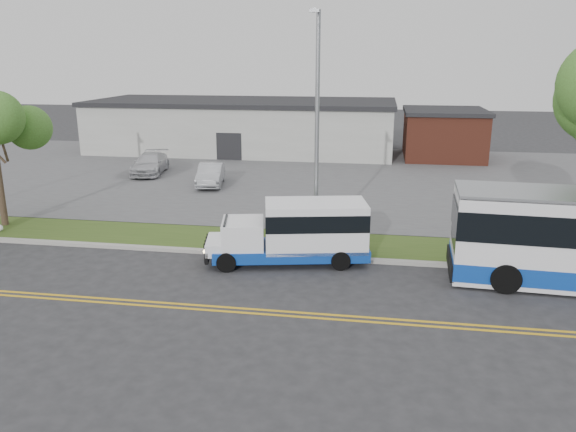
% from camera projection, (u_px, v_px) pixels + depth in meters
% --- Properties ---
extents(ground, '(140.00, 140.00, 0.00)m').
position_uv_depth(ground, '(231.00, 264.00, 21.98)').
color(ground, '#28282B').
rests_on(ground, ground).
extents(lane_line_north, '(70.00, 0.12, 0.01)m').
position_uv_depth(lane_line_north, '(201.00, 305.00, 18.33)').
color(lane_line_north, gold).
rests_on(lane_line_north, ground).
extents(lane_line_south, '(70.00, 0.12, 0.01)m').
position_uv_depth(lane_line_south, '(198.00, 309.00, 18.04)').
color(lane_line_south, gold).
rests_on(lane_line_south, ground).
extents(curb, '(80.00, 0.30, 0.15)m').
position_uv_depth(curb, '(238.00, 253.00, 23.01)').
color(curb, '#9E9B93').
rests_on(curb, ground).
extents(verge, '(80.00, 3.30, 0.10)m').
position_uv_depth(verge, '(248.00, 240.00, 24.72)').
color(verge, '#334D19').
rests_on(verge, ground).
extents(parking_lot, '(80.00, 25.00, 0.10)m').
position_uv_depth(parking_lot, '(296.00, 176.00, 38.11)').
color(parking_lot, '#4C4C4F').
rests_on(parking_lot, ground).
extents(commercial_building, '(25.40, 10.40, 4.35)m').
position_uv_depth(commercial_building, '(244.00, 126.00, 47.95)').
color(commercial_building, '#9E9E99').
rests_on(commercial_building, ground).
extents(brick_wing, '(6.30, 7.30, 3.90)m').
position_uv_depth(brick_wing, '(443.00, 134.00, 44.49)').
color(brick_wing, brown).
rests_on(brick_wing, ground).
extents(streetlight_near, '(0.35, 1.53, 9.50)m').
position_uv_depth(streetlight_near, '(317.00, 124.00, 22.68)').
color(streetlight_near, gray).
rests_on(streetlight_near, verge).
extents(shuttle_bus, '(6.60, 3.25, 2.43)m').
position_uv_depth(shuttle_bus, '(299.00, 230.00, 21.91)').
color(shuttle_bus, '#0E3898').
rests_on(shuttle_bus, ground).
extents(parked_car_a, '(2.16, 4.33, 1.36)m').
position_uv_depth(parked_car_a, '(211.00, 174.00, 34.94)').
color(parked_car_a, '#A9AAB0').
rests_on(parked_car_a, parking_lot).
extents(parked_car_b, '(2.64, 4.97, 1.37)m').
position_uv_depth(parked_car_b, '(150.00, 164.00, 38.50)').
color(parked_car_b, silver).
rests_on(parked_car_b, parking_lot).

